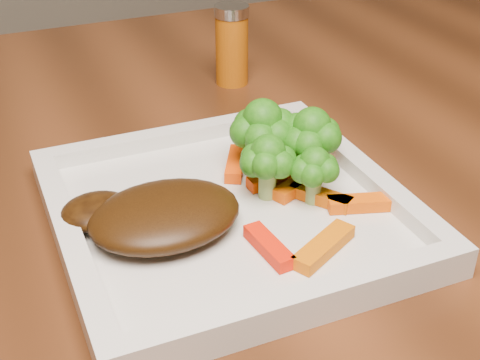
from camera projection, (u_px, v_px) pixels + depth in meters
name	position (u px, v px, depth m)	size (l,w,h in m)	color
plate	(229.00, 215.00, 0.54)	(0.27, 0.27, 0.01)	silver
steak	(165.00, 215.00, 0.50)	(0.12, 0.09, 0.03)	#381E08
broccoli_0	(262.00, 136.00, 0.57)	(0.06, 0.06, 0.07)	#167313
broccoli_1	(311.00, 143.00, 0.56)	(0.06, 0.06, 0.06)	#126510
broccoli_2	(315.00, 170.00, 0.53)	(0.05, 0.05, 0.06)	#237012
broccoli_3	(268.00, 164.00, 0.54)	(0.05, 0.05, 0.06)	#146210
carrot_0	(324.00, 247.00, 0.48)	(0.06, 0.02, 0.01)	#CE5F03
carrot_1	(363.00, 203.00, 0.53)	(0.06, 0.02, 0.01)	#E05103
carrot_2	(269.00, 246.00, 0.48)	(0.05, 0.01, 0.01)	red
carrot_3	(316.00, 154.00, 0.60)	(0.05, 0.01, 0.01)	#F94E04
carrot_4	(236.00, 164.00, 0.59)	(0.05, 0.01, 0.01)	#F14203
carrot_5	(320.00, 197.00, 0.54)	(0.05, 0.01, 0.01)	#CC5503
carrot_6	(276.00, 178.00, 0.57)	(0.05, 0.01, 0.01)	#EB3B03
spice_shaker	(232.00, 45.00, 0.76)	(0.04, 0.04, 0.09)	#A44F09
carrot_7	(298.00, 185.00, 0.56)	(0.05, 0.01, 0.01)	#E54E03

